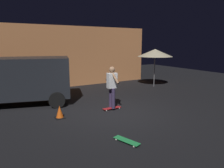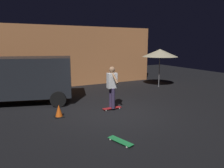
% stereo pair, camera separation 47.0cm
% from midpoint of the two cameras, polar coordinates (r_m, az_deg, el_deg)
% --- Properties ---
extents(ground_plane, '(28.00, 28.00, 0.00)m').
position_cam_midpoint_polar(ground_plane, '(8.18, -1.06, -7.71)').
color(ground_plane, black).
extents(low_building, '(10.93, 4.31, 3.67)m').
position_cam_midpoint_polar(low_building, '(15.05, -15.12, 7.61)').
color(low_building, '#C67A47').
rests_on(low_building, ground_plane).
extents(parked_van, '(4.94, 3.26, 2.03)m').
position_cam_midpoint_polar(parked_van, '(10.02, -26.45, 1.43)').
color(parked_van, black).
rests_on(parked_van, ground_plane).
extents(patio_umbrella, '(2.10, 2.10, 2.30)m').
position_cam_midpoint_polar(patio_umbrella, '(12.95, 10.66, 8.37)').
color(patio_umbrella, slate).
rests_on(patio_umbrella, ground_plane).
extents(skateboard_ridden, '(0.78, 0.22, 0.07)m').
position_cam_midpoint_polar(skateboard_ridden, '(8.50, -1.59, -6.61)').
color(skateboard_ridden, '#AD1E23').
rests_on(skateboard_ridden, ground_plane).
extents(skateboard_spare, '(0.43, 0.80, 0.07)m').
position_cam_midpoint_polar(skateboard_spare, '(5.81, 1.63, -15.28)').
color(skateboard_spare, green).
rests_on(skateboard_spare, ground_plane).
extents(skater, '(0.38, 0.98, 1.67)m').
position_cam_midpoint_polar(skater, '(8.26, -1.63, -0.10)').
color(skater, '#382D4C').
rests_on(skater, skateboard_ridden).
extents(traffic_cone, '(0.34, 0.34, 0.46)m').
position_cam_midpoint_polar(traffic_cone, '(7.79, -15.81, -7.48)').
color(traffic_cone, black).
rests_on(traffic_cone, ground_plane).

